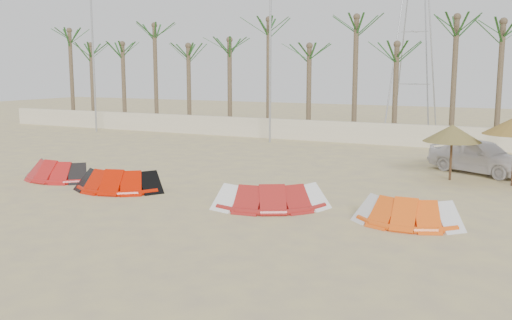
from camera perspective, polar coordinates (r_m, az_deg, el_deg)
The scene contains 12 objects.
ground at distance 15.53m, azimuth -10.00°, elevation -7.87°, with size 120.00×120.00×0.00m, color #D7C578.
boundary_wall at distance 35.27m, azimuth 11.67°, elevation 2.61°, with size 60.00×0.30×1.30m, color beige.
palm_line at distance 36.41m, azimuth 13.62°, elevation 11.88°, with size 52.00×4.00×7.70m.
lamp_a at distance 43.05m, azimuth -15.95°, elevation 10.41°, with size 1.25×0.14×11.00m.
lamp_b at distance 35.23m, azimuth 1.49°, elevation 11.13°, with size 1.25×0.14×11.00m.
pylon at distance 40.93m, azimuth 15.16°, elevation 2.44°, with size 3.00×3.00×14.00m, color #A5A8AD, non-canonical shape.
kite_red_left at distance 24.80m, azimuth -19.00°, elevation -0.89°, with size 3.19×1.57×0.90m.
kite_red_mid at distance 21.95m, azimuth -13.17°, elevation -1.87°, with size 3.60×2.23×0.90m.
kite_red_right at distance 18.79m, azimuth 1.93°, elevation -3.45°, with size 4.11×2.97×0.90m.
kite_orange at distance 17.36m, azimuth 15.06°, elevation -4.82°, with size 3.08×1.60×0.90m.
parasol_left at distance 24.41m, azimuth 19.03°, elevation 2.54°, with size 2.34×2.34×2.28m.
car at distance 26.63m, azimuth 21.46°, elevation 0.38°, with size 1.81×4.49×1.53m, color silver.
Camera 1 is at (8.91, -11.91, 4.48)m, focal length 40.00 mm.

